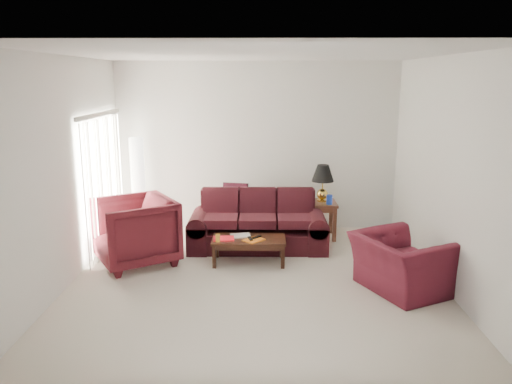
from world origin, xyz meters
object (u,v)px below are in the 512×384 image
armchair_left (135,231)px  coffee_table (249,250)px  floor_lamp (138,186)px  armchair_right (401,264)px  end_table (319,220)px  sofa (258,221)px

armchair_left → coffee_table: bearing=60.3°
floor_lamp → armchair_right: 4.66m
end_table → coffee_table: bearing=-133.6°
floor_lamp → armchair_left: size_ratio=1.58×
floor_lamp → armchair_right: bearing=-31.1°
end_table → coffee_table: size_ratio=0.58×
armchair_right → coffee_table: size_ratio=1.03×
armchair_right → coffee_table: (-2.00, 0.97, -0.17)m
end_table → armchair_right: 2.36m
end_table → coffee_table: (-1.18, -1.24, -0.12)m
sofa → floor_lamp: (-2.09, 0.76, 0.42)m
end_table → coffee_table: 1.72m
sofa → coffee_table: sofa is taller
sofa → floor_lamp: size_ratio=1.27×
end_table → armchair_right: bearing=-69.9°
end_table → armchair_right: size_ratio=0.56×
sofa → coffee_table: (-0.13, -0.66, -0.26)m
sofa → armchair_right: size_ratio=1.97×
armchair_left → floor_lamp: bearing=159.5°
coffee_table → armchair_left: bearing=177.2°
sofa → armchair_right: bearing=-36.7°
armchair_right → armchair_left: bearing=49.6°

